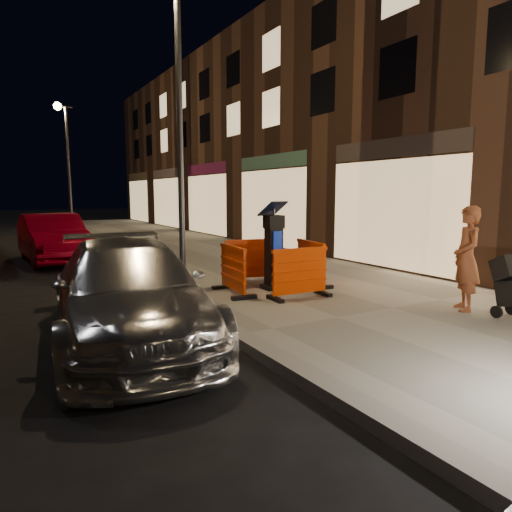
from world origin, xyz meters
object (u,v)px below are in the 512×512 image
barrier_front (300,273)px  car_silver (130,339)px  man (467,258)px  barrier_bldgside (310,263)px  car_red (55,262)px  barrier_back (251,260)px  parking_kiosk (274,248)px  barrier_kerbside (233,270)px

barrier_front → car_silver: barrier_front is taller
man → barrier_front: bearing=-103.8°
barrier_front → car_silver: size_ratio=0.25×
barrier_bldgside → car_red: size_ratio=0.27×
man → car_red: bearing=-118.5°
barrier_back → car_silver: barrier_back is taller
parking_kiosk → barrier_kerbside: (-0.95, 0.00, -0.38)m
car_red → car_silver: bearing=-93.0°
barrier_bldgside → car_silver: (-4.32, -1.39, -0.63)m
barrier_back → barrier_bldgside: same height
car_silver → car_red: car_red is taller
parking_kiosk → barrier_bldgside: bearing=7.0°
barrier_kerbside → man: man is taller
barrier_kerbside → barrier_bldgside: same height
car_silver → parking_kiosk: bearing=29.5°
barrier_kerbside → barrier_front: bearing=-130.0°
parking_kiosk → barrier_front: 1.02m
barrier_back → barrier_kerbside: bearing=-125.0°
barrier_kerbside → car_silver: size_ratio=0.25×
parking_kiosk → car_silver: parking_kiosk is taller
barrier_back → car_red: barrier_back is taller
barrier_front → barrier_bldgside: 1.34m
barrier_back → man: 4.51m
barrier_front → man: size_ratio=0.69×
barrier_front → man: man is taller
man → car_silver: bearing=-73.4°
barrier_kerbside → man: (2.87, -3.11, 0.41)m
car_red → barrier_bldgside: bearing=-63.1°
barrier_bldgside → man: (0.97, -3.11, 0.41)m
parking_kiosk → car_silver: (-3.37, -1.39, -1.01)m
barrier_back → car_silver: 4.15m
barrier_bldgside → car_red: (-4.40, 7.50, -0.63)m
barrier_front → barrier_bldgside: same height
barrier_kerbside → car_red: barrier_kerbside is taller
car_silver → man: 5.66m
barrier_front → car_red: (-3.45, 8.45, -0.63)m
barrier_back → car_silver: (-3.37, -2.34, -0.63)m
car_silver → man: man is taller
parking_kiosk → barrier_kerbside: 1.02m
barrier_bldgside → barrier_back: bearing=54.0°
barrier_kerbside → parking_kiosk: bearing=-85.0°
barrier_front → car_silver: bearing=-170.6°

